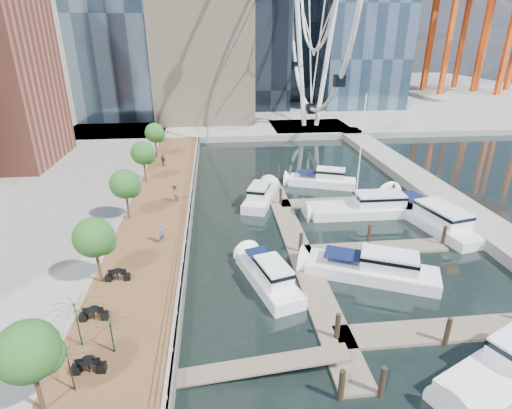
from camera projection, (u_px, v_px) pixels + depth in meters
name	position (u px, v px, depth m)	size (l,w,h in m)	color
ground	(279.00, 321.00, 24.45)	(520.00, 520.00, 0.00)	black
boardwalk	(158.00, 218.00, 37.14)	(6.00, 60.00, 1.00)	brown
seawall	(191.00, 216.00, 37.43)	(0.25, 60.00, 1.00)	#595954
land_far	(225.00, 94.00, 117.71)	(200.00, 114.00, 1.00)	gray
breakwater	(428.00, 188.00, 44.50)	(4.00, 60.00, 1.00)	gray
pier	(310.00, 128.00, 73.24)	(14.00, 12.00, 1.00)	gray
railing	(189.00, 206.00, 37.02)	(0.10, 60.00, 1.05)	white
floating_docks	(353.00, 234.00, 34.17)	(16.00, 34.00, 2.60)	#6D6051
port_cranes	(467.00, 21.00, 110.81)	(40.00, 52.00, 38.00)	#D84C14
street_trees	(125.00, 184.00, 34.52)	(2.60, 42.60, 4.60)	#3F2B1C
cafe_tables	(91.00, 338.00, 21.09)	(2.50, 13.70, 0.74)	black
yacht_foreground	(371.00, 277.00, 28.91)	(2.71, 10.11, 2.15)	white
pedestrian_near	(162.00, 233.00, 31.35)	(0.60, 0.39, 1.63)	#52526D
pedestrian_mid	(174.00, 193.00, 39.15)	(0.86, 0.67, 1.78)	#89665E
pedestrian_far	(163.00, 160.00, 49.96)	(0.91, 0.38, 1.55)	#2D3038
moored_yachts	(364.00, 222.00, 37.52)	(21.51, 34.45, 11.50)	white
cafe_seating	(82.00, 342.00, 19.51)	(4.87, 6.20, 2.75)	#103B1D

